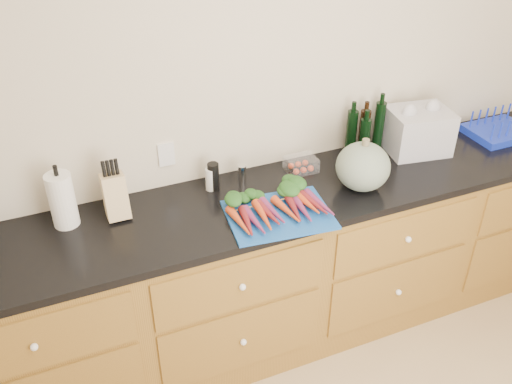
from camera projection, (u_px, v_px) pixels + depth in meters
name	position (u px, v px, depth m)	size (l,w,h in m)	color
wall_back	(276.00, 98.00, 2.90)	(4.10, 0.05, 2.60)	beige
cabinets	(298.00, 265.00, 3.11)	(3.60, 0.64, 0.90)	brown
countertop	(301.00, 193.00, 2.86)	(3.64, 0.62, 0.04)	black
cutting_board	(279.00, 215.00, 2.66)	(0.48, 0.36, 0.01)	#164EA1
carrots	(275.00, 204.00, 2.67)	(0.44, 0.32, 0.06)	#D94519
squash	(363.00, 167.00, 2.80)	(0.27, 0.27, 0.24)	slate
paper_towel	(62.00, 200.00, 2.54)	(0.12, 0.12, 0.26)	white
knife_block	(115.00, 196.00, 2.61)	(0.10, 0.10, 0.21)	tan
grinder_salt	(211.00, 179.00, 2.82)	(0.05, 0.05, 0.12)	silver
grinder_pepper	(213.00, 176.00, 2.82)	(0.06, 0.06, 0.14)	black
canister_chrome	(242.00, 174.00, 2.88)	(0.04, 0.04, 0.10)	silver
tomato_box	(301.00, 164.00, 2.99)	(0.16, 0.13, 0.07)	white
bottles	(365.00, 132.00, 3.10)	(0.23, 0.12, 0.28)	black
grocery_bag	(418.00, 131.00, 3.13)	(0.33, 0.26, 0.24)	silver
dish_rack	(499.00, 130.00, 3.32)	(0.35, 0.28, 0.14)	#152DBD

